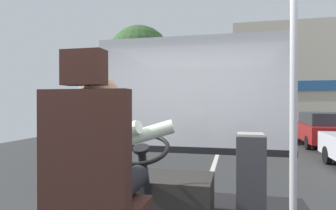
{
  "coord_description": "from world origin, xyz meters",
  "views": [
    {
      "loc": [
        0.53,
        -1.98,
        1.71
      ],
      "look_at": [
        -0.18,
        1.12,
        1.68
      ],
      "focal_mm": 30.85,
      "sensor_mm": 36.0,
      "label": 1
    }
  ],
  "objects_px": {
    "driver_seat": "(94,195)",
    "fare_box": "(250,179)",
    "parked_car_red": "(325,129)",
    "bus_driver": "(104,156)",
    "steering_console": "(155,194)",
    "handrail_pole": "(293,120)"
  },
  "relations": [
    {
      "from": "handrail_pole",
      "to": "fare_box",
      "type": "bearing_deg",
      "value": 104.17
    },
    {
      "from": "fare_box",
      "to": "driver_seat",
      "type": "bearing_deg",
      "value": -125.0
    },
    {
      "from": "driver_seat",
      "to": "bus_driver",
      "type": "xyz_separation_m",
      "value": [
        -0.0,
        0.12,
        0.19
      ]
    },
    {
      "from": "bus_driver",
      "to": "handrail_pole",
      "type": "height_order",
      "value": "handrail_pole"
    },
    {
      "from": "handrail_pole",
      "to": "fare_box",
      "type": "xyz_separation_m",
      "value": [
        -0.21,
        0.83,
        -0.59
      ]
    },
    {
      "from": "bus_driver",
      "to": "fare_box",
      "type": "height_order",
      "value": "bus_driver"
    },
    {
      "from": "driver_seat",
      "to": "parked_car_red",
      "type": "height_order",
      "value": "driver_seat"
    },
    {
      "from": "driver_seat",
      "to": "handrail_pole",
      "type": "relative_size",
      "value": 0.69
    },
    {
      "from": "driver_seat",
      "to": "bus_driver",
      "type": "distance_m",
      "value": 0.23
    },
    {
      "from": "driver_seat",
      "to": "fare_box",
      "type": "xyz_separation_m",
      "value": [
        0.89,
        1.27,
        -0.19
      ]
    },
    {
      "from": "bus_driver",
      "to": "steering_console",
      "type": "distance_m",
      "value": 1.26
    },
    {
      "from": "handrail_pole",
      "to": "fare_box",
      "type": "distance_m",
      "value": 1.04
    },
    {
      "from": "driver_seat",
      "to": "parked_car_red",
      "type": "bearing_deg",
      "value": 69.03
    },
    {
      "from": "bus_driver",
      "to": "parked_car_red",
      "type": "bearing_deg",
      "value": 68.82
    },
    {
      "from": "steering_console",
      "to": "handrail_pole",
      "type": "distance_m",
      "value": 1.57
    },
    {
      "from": "steering_console",
      "to": "handrail_pole",
      "type": "xyz_separation_m",
      "value": [
        1.1,
        -0.79,
        0.78
      ]
    },
    {
      "from": "fare_box",
      "to": "parked_car_red",
      "type": "relative_size",
      "value": 0.21
    },
    {
      "from": "steering_console",
      "to": "parked_car_red",
      "type": "bearing_deg",
      "value": 66.65
    },
    {
      "from": "fare_box",
      "to": "parked_car_red",
      "type": "xyz_separation_m",
      "value": [
        3.35,
        9.8,
        -0.34
      ]
    },
    {
      "from": "driver_seat",
      "to": "parked_car_red",
      "type": "xyz_separation_m",
      "value": [
        4.24,
        11.08,
        -0.53
      ]
    },
    {
      "from": "bus_driver",
      "to": "fare_box",
      "type": "distance_m",
      "value": 1.5
    },
    {
      "from": "driver_seat",
      "to": "steering_console",
      "type": "bearing_deg",
      "value": 90.0
    }
  ]
}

